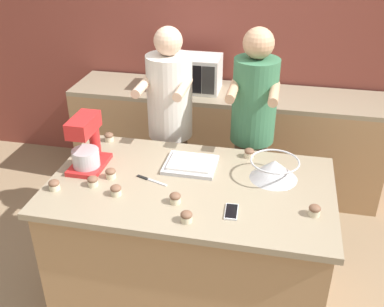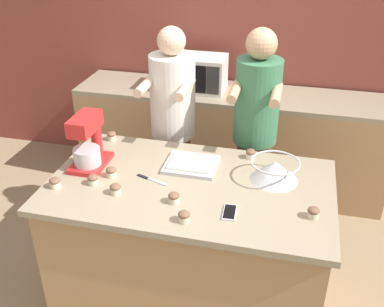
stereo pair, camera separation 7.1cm
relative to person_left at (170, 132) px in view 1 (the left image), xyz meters
The scene contains 21 objects.
ground_plane 1.18m from the person_left, 66.63° to the right, with size 16.00×16.00×0.00m, color #937A5B.
back_wall 1.27m from the person_left, 74.72° to the left, with size 10.00×0.06×2.70m.
island_counter 0.89m from the person_left, 66.63° to the right, with size 1.72×0.99×0.92m.
back_counter 0.95m from the person_left, 68.48° to the left, with size 2.80×0.60×0.94m.
person_left is the anchor object (origin of this frame).
person_right 0.61m from the person_left, ahead, with size 0.33×0.50×1.71m.
stand_mixer 0.78m from the person_left, 118.69° to the right, with size 0.20×0.30×0.35m.
mixing_bowl 0.98m from the person_left, 34.69° to the right, with size 0.30×0.30×0.13m.
baking_tray 0.59m from the person_left, 62.58° to the right, with size 0.33×0.29×0.04m.
microwave_oven 0.81m from the person_left, 91.47° to the left, with size 0.54×0.33×0.31m.
cell_phone 1.13m from the person_left, 58.26° to the right, with size 0.08×0.15×0.01m.
knife 0.74m from the person_left, 85.18° to the right, with size 0.21×0.09×0.01m.
cupcake_0 1.36m from the person_left, 40.64° to the right, with size 0.06×0.06×0.06m.
cupcake_1 0.78m from the person_left, 103.45° to the right, with size 0.06×0.06×0.06m.
cupcake_2 0.48m from the person_left, 141.65° to the right, with size 0.06×0.06×0.06m.
cupcake_3 0.97m from the person_left, 73.82° to the right, with size 0.06×0.06×0.06m.
cupcake_4 0.71m from the person_left, 27.14° to the right, with size 0.06×0.06×0.06m.
cupcake_5 1.15m from the person_left, 71.19° to the right, with size 0.06×0.06×0.06m.
cupcake_6 0.93m from the person_left, 95.14° to the right, with size 0.06×0.06×0.06m.
cupcake_7 0.90m from the person_left, 106.29° to the right, with size 0.06×0.06×0.06m.
cupcake_8 1.06m from the person_left, 115.72° to the right, with size 0.06×0.06×0.06m.
Camera 1 is at (0.49, -2.23, 2.40)m, focal length 42.00 mm.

